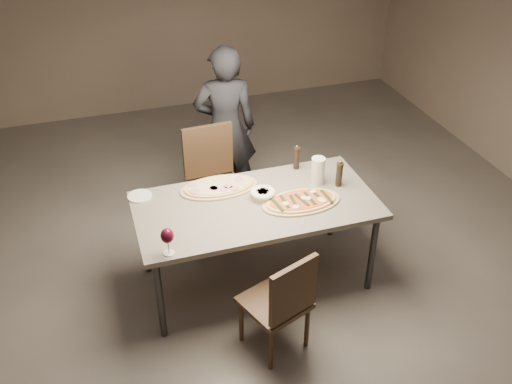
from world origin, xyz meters
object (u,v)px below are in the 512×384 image
object	(u,v)px
ham_pizza	(219,187)
pepper_mill_left	(339,174)
zucchini_pizza	(301,201)
chair_near	(282,300)
diner	(225,128)
chair_far	(213,176)
dining_table	(256,209)
carafe	(318,171)
bread_basket	(263,194)

from	to	relation	value
ham_pizza	pepper_mill_left	size ratio (longest dim) A/B	2.77
zucchini_pizza	ham_pizza	bearing A→B (deg)	150.55
chair_near	diner	bearing A→B (deg)	64.89
chair_near	chair_far	bearing A→B (deg)	72.30
ham_pizza	chair_far	size ratio (longest dim) A/B	0.62
chair_near	chair_far	distance (m)	1.55
pepper_mill_left	diner	world-z (taller)	diner
dining_table	diner	distance (m)	1.21
zucchini_pizza	chair_far	world-z (taller)	chair_far
ham_pizza	carafe	bearing A→B (deg)	-1.84
pepper_mill_left	carafe	bearing A→B (deg)	150.35
zucchini_pizza	pepper_mill_left	bearing A→B (deg)	27.17
carafe	ham_pizza	bearing A→B (deg)	168.00
ham_pizza	chair_near	bearing A→B (deg)	-71.38
zucchini_pizza	carafe	xyz separation A→B (m)	(0.22, 0.22, 0.09)
pepper_mill_left	bread_basket	bearing A→B (deg)	178.79
pepper_mill_left	chair_far	xyz separation A→B (m)	(-0.83, 0.75, -0.31)
dining_table	ham_pizza	world-z (taller)	ham_pizza
ham_pizza	chair_far	distance (m)	0.56
zucchini_pizza	chair_near	size ratio (longest dim) A/B	0.72
zucchini_pizza	ham_pizza	size ratio (longest dim) A/B	0.99
pepper_mill_left	diner	distance (m)	1.31
zucchini_pizza	bread_basket	distance (m)	0.30
carafe	diner	world-z (taller)	diner
diner	bread_basket	bearing A→B (deg)	97.92
zucchini_pizza	pepper_mill_left	world-z (taller)	pepper_mill_left
pepper_mill_left	chair_near	world-z (taller)	pepper_mill_left
zucchini_pizza	diner	xyz separation A→B (m)	(-0.23, 1.30, 0.01)
chair_near	diner	world-z (taller)	diner
pepper_mill_left	zucchini_pizza	bearing A→B (deg)	-158.99
zucchini_pizza	pepper_mill_left	distance (m)	0.40
carafe	chair_near	size ratio (longest dim) A/B	0.26
bread_basket	chair_far	size ratio (longest dim) A/B	0.19
dining_table	chair_near	bearing A→B (deg)	-94.34
carafe	dining_table	bearing A→B (deg)	-167.57
dining_table	bread_basket	size ratio (longest dim) A/B	9.51
zucchini_pizza	bread_basket	world-z (taller)	bread_basket
carafe	chair_far	size ratio (longest dim) A/B	0.23
ham_pizza	carafe	world-z (taller)	carafe
dining_table	ham_pizza	size ratio (longest dim) A/B	2.96
bread_basket	diner	bearing A→B (deg)	88.98
zucchini_pizza	ham_pizza	world-z (taller)	zucchini_pizza
bread_basket	chair_near	size ratio (longest dim) A/B	0.22
ham_pizza	bread_basket	distance (m)	0.36
zucchini_pizza	carafe	size ratio (longest dim) A/B	2.72
diner	pepper_mill_left	bearing A→B (deg)	126.08
dining_table	ham_pizza	bearing A→B (deg)	127.05
bread_basket	diner	xyz separation A→B (m)	(0.02, 1.15, -0.01)
ham_pizza	diner	distance (m)	0.97
zucchini_pizza	diner	world-z (taller)	diner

